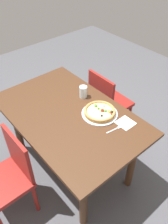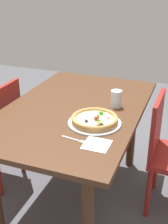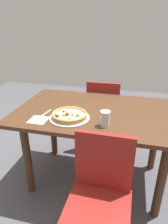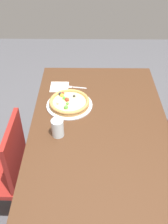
# 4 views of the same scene
# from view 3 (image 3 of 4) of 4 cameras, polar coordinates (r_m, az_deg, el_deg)

# --- Properties ---
(ground_plane) EXTENTS (6.00, 6.00, 0.00)m
(ground_plane) POSITION_cam_3_polar(r_m,az_deg,el_deg) (2.19, 3.24, -18.27)
(ground_plane) COLOR #4C4C51
(dining_table) EXTENTS (1.43, 0.91, 0.77)m
(dining_table) POSITION_cam_3_polar(r_m,az_deg,el_deg) (1.81, 3.73, -2.87)
(dining_table) COLOR #472B19
(dining_table) RESTS_ON ground
(chair_near) EXTENTS (0.40, 0.40, 0.87)m
(chair_near) POSITION_cam_3_polar(r_m,az_deg,el_deg) (2.48, 5.62, 0.39)
(chair_near) COLOR maroon
(chair_near) RESTS_ON ground
(chair_far) EXTENTS (0.41, 0.41, 0.87)m
(chair_far) POSITION_cam_3_polar(r_m,az_deg,el_deg) (1.37, 4.47, -23.12)
(chair_far) COLOR maroon
(chair_far) RESTS_ON ground
(plate) EXTENTS (0.33, 0.33, 0.01)m
(plate) POSITION_cam_3_polar(r_m,az_deg,el_deg) (1.61, -4.18, -1.65)
(plate) COLOR silver
(plate) RESTS_ON dining_table
(pizza) EXTENTS (0.29, 0.29, 0.05)m
(pizza) POSITION_cam_3_polar(r_m,az_deg,el_deg) (1.60, -4.24, -0.84)
(pizza) COLOR #B78447
(pizza) RESTS_ON plate
(fork) EXTENTS (0.04, 0.17, 0.00)m
(fork) POSITION_cam_3_polar(r_m,az_deg,el_deg) (1.71, -11.19, -0.55)
(fork) COLOR silver
(fork) RESTS_ON dining_table
(drinking_glass) EXTENTS (0.08, 0.08, 0.12)m
(drinking_glass) POSITION_cam_3_polar(r_m,az_deg,el_deg) (1.48, 6.06, -1.89)
(drinking_glass) COLOR silver
(drinking_glass) RESTS_ON dining_table
(napkin) EXTENTS (0.14, 0.14, 0.00)m
(napkin) POSITION_cam_3_polar(r_m,az_deg,el_deg) (1.62, -12.98, -2.24)
(napkin) COLOR white
(napkin) RESTS_ON dining_table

